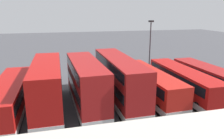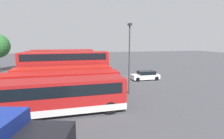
{
  "view_description": "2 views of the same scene",
  "coord_description": "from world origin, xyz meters",
  "px_view_note": "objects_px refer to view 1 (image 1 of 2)",
  "views": [
    {
      "loc": [
        4.28,
        31.45,
        9.12
      ],
      "look_at": [
        -2.73,
        3.66,
        1.45
      ],
      "focal_mm": 34.85,
      "sensor_mm": 36.0,
      "label": 1
    },
    {
      "loc": [
        -27.18,
        9.99,
        6.06
      ],
      "look_at": [
        1.61,
        3.17,
        1.31
      ],
      "focal_mm": 28.56,
      "sensor_mm": 36.0,
      "label": 2
    }
  ],
  "objects_px": {
    "car_hatchback_silver": "(98,66)",
    "bus_double_decker_sixth": "(47,85)",
    "bus_single_deck_near_end": "(210,79)",
    "bus_single_deck_seventh": "(10,96)",
    "bus_double_decker_fifth": "(86,82)",
    "bus_single_deck_second": "(183,81)",
    "lamp_post_tall": "(150,45)",
    "bus_single_deck_third": "(150,83)",
    "bus_double_decker_fourth": "(119,78)"
  },
  "relations": [
    {
      "from": "bus_single_deck_third",
      "to": "bus_double_decker_sixth",
      "type": "height_order",
      "value": "bus_double_decker_sixth"
    },
    {
      "from": "bus_double_decker_sixth",
      "to": "bus_double_decker_fifth",
      "type": "bearing_deg",
      "value": 176.86
    },
    {
      "from": "bus_double_decker_fifth",
      "to": "car_hatchback_silver",
      "type": "height_order",
      "value": "bus_double_decker_fifth"
    },
    {
      "from": "bus_double_decker_fourth",
      "to": "car_hatchback_silver",
      "type": "bearing_deg",
      "value": -89.76
    },
    {
      "from": "bus_double_decker_sixth",
      "to": "bus_single_deck_third",
      "type": "bearing_deg",
      "value": -177.8
    },
    {
      "from": "bus_single_deck_second",
      "to": "bus_single_deck_seventh",
      "type": "relative_size",
      "value": 1.04
    },
    {
      "from": "bus_single_deck_second",
      "to": "bus_double_decker_fifth",
      "type": "bearing_deg",
      "value": 1.96
    },
    {
      "from": "bus_single_deck_near_end",
      "to": "bus_single_deck_seventh",
      "type": "xyz_separation_m",
      "value": [
        21.19,
        -0.15,
        -0.0
      ]
    },
    {
      "from": "bus_double_decker_fourth",
      "to": "bus_double_decker_sixth",
      "type": "distance_m",
      "value": 7.19
    },
    {
      "from": "bus_single_deck_near_end",
      "to": "bus_single_deck_seventh",
      "type": "relative_size",
      "value": 1.02
    },
    {
      "from": "bus_single_deck_second",
      "to": "bus_double_decker_sixth",
      "type": "height_order",
      "value": "bus_double_decker_sixth"
    },
    {
      "from": "bus_single_deck_near_end",
      "to": "bus_single_deck_third",
      "type": "relative_size",
      "value": 1.01
    },
    {
      "from": "bus_single_deck_third",
      "to": "bus_double_decker_fourth",
      "type": "bearing_deg",
      "value": -2.47
    },
    {
      "from": "bus_single_deck_seventh",
      "to": "bus_double_decker_fifth",
      "type": "bearing_deg",
      "value": 177.54
    },
    {
      "from": "bus_double_decker_sixth",
      "to": "lamp_post_tall",
      "type": "bearing_deg",
      "value": -150.69
    },
    {
      "from": "bus_single_deck_near_end",
      "to": "bus_single_deck_third",
      "type": "xyz_separation_m",
      "value": [
        7.23,
        -0.46,
        -0.0
      ]
    },
    {
      "from": "car_hatchback_silver",
      "to": "bus_double_decker_sixth",
      "type": "bearing_deg",
      "value": 60.68
    },
    {
      "from": "bus_single_deck_seventh",
      "to": "car_hatchback_silver",
      "type": "height_order",
      "value": "bus_single_deck_seventh"
    },
    {
      "from": "bus_single_deck_third",
      "to": "lamp_post_tall",
      "type": "bearing_deg",
      "value": -112.92
    },
    {
      "from": "bus_single_deck_near_end",
      "to": "bus_single_deck_second",
      "type": "distance_m",
      "value": 3.4
    },
    {
      "from": "bus_single_deck_third",
      "to": "bus_single_deck_seventh",
      "type": "xyz_separation_m",
      "value": [
        13.96,
        0.31,
        -0.0
      ]
    },
    {
      "from": "car_hatchback_silver",
      "to": "bus_single_deck_near_end",
      "type": "bearing_deg",
      "value": 130.16
    },
    {
      "from": "bus_single_deck_third",
      "to": "bus_double_decker_fifth",
      "type": "relative_size",
      "value": 1.13
    },
    {
      "from": "car_hatchback_silver",
      "to": "bus_double_decker_fourth",
      "type": "bearing_deg",
      "value": 90.24
    },
    {
      "from": "bus_single_deck_third",
      "to": "lamp_post_tall",
      "type": "relative_size",
      "value": 1.45
    },
    {
      "from": "bus_double_decker_fifth",
      "to": "bus_single_deck_third",
      "type": "bearing_deg",
      "value": -175.03
    },
    {
      "from": "car_hatchback_silver",
      "to": "bus_single_deck_second",
      "type": "bearing_deg",
      "value": 120.42
    },
    {
      "from": "bus_single_deck_near_end",
      "to": "bus_double_decker_fourth",
      "type": "height_order",
      "value": "bus_double_decker_fourth"
    },
    {
      "from": "bus_double_decker_sixth",
      "to": "bus_single_deck_seventh",
      "type": "height_order",
      "value": "bus_double_decker_sixth"
    },
    {
      "from": "bus_double_decker_sixth",
      "to": "bus_single_deck_seventh",
      "type": "xyz_separation_m",
      "value": [
        3.33,
        -0.1,
        -0.82
      ]
    },
    {
      "from": "bus_single_deck_seventh",
      "to": "lamp_post_tall",
      "type": "height_order",
      "value": "lamp_post_tall"
    },
    {
      "from": "bus_double_decker_fifth",
      "to": "bus_single_deck_second",
      "type": "bearing_deg",
      "value": -178.04
    },
    {
      "from": "bus_single_deck_near_end",
      "to": "bus_double_decker_fifth",
      "type": "distance_m",
      "value": 14.24
    },
    {
      "from": "bus_double_decker_fourth",
      "to": "car_hatchback_silver",
      "type": "relative_size",
      "value": 2.77
    },
    {
      "from": "bus_single_deck_near_end",
      "to": "car_hatchback_silver",
      "type": "height_order",
      "value": "bus_single_deck_near_end"
    },
    {
      "from": "bus_double_decker_sixth",
      "to": "bus_single_deck_seventh",
      "type": "bearing_deg",
      "value": -1.72
    },
    {
      "from": "bus_double_decker_fifth",
      "to": "car_hatchback_silver",
      "type": "xyz_separation_m",
      "value": [
        -3.48,
        -12.87,
        -1.75
      ]
    },
    {
      "from": "bus_single_deck_near_end",
      "to": "bus_single_deck_seventh",
      "type": "distance_m",
      "value": 21.19
    },
    {
      "from": "car_hatchback_silver",
      "to": "bus_single_deck_third",
      "type": "bearing_deg",
      "value": 105.97
    },
    {
      "from": "bus_single_deck_second",
      "to": "bus_single_deck_third",
      "type": "relative_size",
      "value": 1.02
    },
    {
      "from": "bus_double_decker_sixth",
      "to": "car_hatchback_silver",
      "type": "bearing_deg",
      "value": -119.32
    },
    {
      "from": "bus_single_deck_seventh",
      "to": "car_hatchback_silver",
      "type": "distance_m",
      "value": 16.37
    },
    {
      "from": "bus_single_deck_second",
      "to": "car_hatchback_silver",
      "type": "bearing_deg",
      "value": -59.58
    },
    {
      "from": "bus_single_deck_near_end",
      "to": "bus_double_decker_sixth",
      "type": "bearing_deg",
      "value": -0.17
    },
    {
      "from": "lamp_post_tall",
      "to": "bus_double_decker_sixth",
      "type": "bearing_deg",
      "value": 29.31
    },
    {
      "from": "bus_single_deck_second",
      "to": "bus_double_decker_fourth",
      "type": "relative_size",
      "value": 0.98
    },
    {
      "from": "bus_double_decker_sixth",
      "to": "car_hatchback_silver",
      "type": "xyz_separation_m",
      "value": [
        -7.12,
        -12.67,
        -1.75
      ]
    },
    {
      "from": "bus_double_decker_fifth",
      "to": "bus_single_deck_seventh",
      "type": "xyz_separation_m",
      "value": [
        6.97,
        -0.3,
        -0.82
      ]
    },
    {
      "from": "bus_single_deck_near_end",
      "to": "bus_double_decker_fourth",
      "type": "xyz_separation_m",
      "value": [
        10.69,
        -0.61,
        0.83
      ]
    },
    {
      "from": "bus_double_decker_fourth",
      "to": "car_hatchback_silver",
      "type": "height_order",
      "value": "bus_double_decker_fourth"
    }
  ]
}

